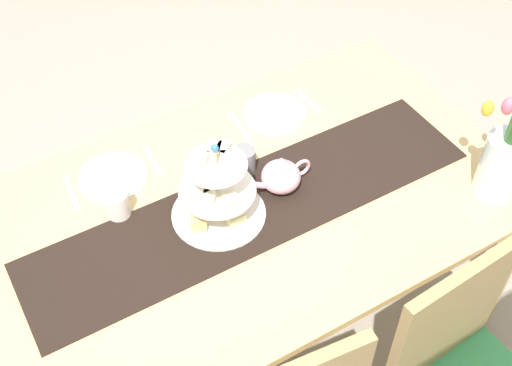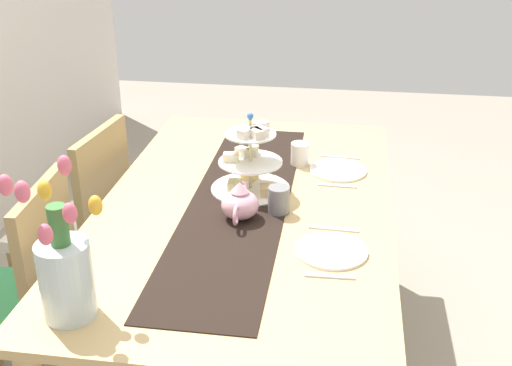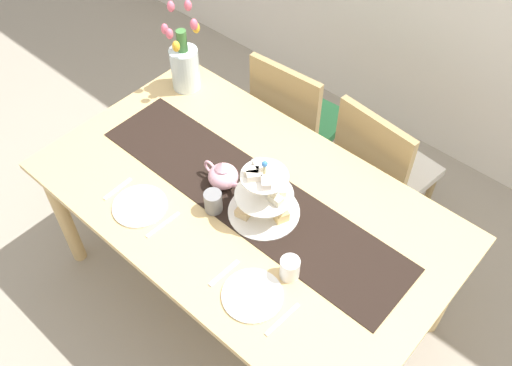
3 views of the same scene
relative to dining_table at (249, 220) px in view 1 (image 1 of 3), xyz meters
name	(u,v)px [view 1 (image 1 of 3)]	position (x,y,z in m)	size (l,w,h in m)	color
ground_plane	(250,323)	(0.00, 0.00, -0.66)	(8.00, 8.00, 0.00)	gray
dining_table	(249,220)	(0.00, 0.00, 0.00)	(1.79, 1.05, 0.75)	tan
table_runner	(253,206)	(0.00, 0.02, 0.09)	(1.51, 0.35, 0.00)	black
tiered_cake_stand	(217,193)	(0.11, 0.00, 0.19)	(0.30, 0.30, 0.30)	beige
teapot	(281,175)	(-0.12, 0.00, 0.15)	(0.24, 0.13, 0.14)	#E5A8BC
tulip_vase	(505,158)	(-0.73, 0.36, 0.23)	(0.22, 0.22, 0.43)	silver
dinner_plate_left	(275,113)	(-0.30, -0.32, 0.09)	(0.23, 0.23, 0.01)	white
fork_left	(308,101)	(-0.44, -0.32, 0.09)	(0.02, 0.15, 0.01)	silver
knife_left	(241,127)	(-0.15, -0.32, 0.09)	(0.01, 0.17, 0.01)	silver
dinner_plate_right	(113,177)	(0.34, -0.32, 0.09)	(0.23, 0.23, 0.01)	white
fork_right	(153,162)	(0.19, -0.32, 0.09)	(0.02, 0.15, 0.01)	silver
knife_right	(72,193)	(0.48, -0.32, 0.09)	(0.01, 0.17, 0.01)	silver
mug_grey	(244,161)	(-0.06, -0.13, 0.14)	(0.08, 0.08, 0.10)	slate
mug_white_text	(117,204)	(0.38, -0.16, 0.14)	(0.08, 0.08, 0.10)	white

